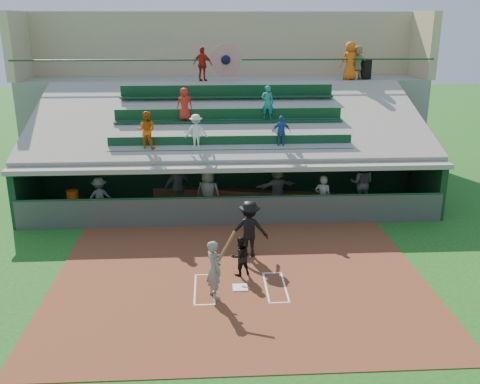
{
  "coord_description": "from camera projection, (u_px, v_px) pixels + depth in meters",
  "views": [
    {
      "loc": [
        -0.78,
        -13.78,
        7.38
      ],
      "look_at": [
        0.19,
        3.5,
        1.8
      ],
      "focal_mm": 40.0,
      "sensor_mm": 36.0,
      "label": 1
    }
  ],
  "objects": [
    {
      "name": "dugout_player_c",
      "position": [
        208.0,
        193.0,
        20.55
      ],
      "size": [
        1.11,
        0.89,
        1.98
      ],
      "primitive_type": "imported",
      "rotation": [
        0.0,
        0.0,
        2.84
      ],
      "color": "#535651",
      "rests_on": "dugout_floor"
    },
    {
      "name": "concourse_staff_b",
      "position": [
        350.0,
        61.0,
        25.57
      ],
      "size": [
        0.98,
        0.73,
        1.82
      ],
      "primitive_type": "imported",
      "rotation": [
        0.0,
        0.0,
        3.33
      ],
      "color": "#DC560C",
      "rests_on": "concourse_slab"
    },
    {
      "name": "concourse_staff_a",
      "position": [
        203.0,
        64.0,
        25.1
      ],
      "size": [
        1.01,
        0.73,
        1.6
      ],
      "primitive_type": "imported",
      "rotation": [
        0.0,
        0.0,
        2.74
      ],
      "color": "red",
      "rests_on": "concourse_slab"
    },
    {
      "name": "water_cooler",
      "position": [
        73.0,
        196.0,
        20.54
      ],
      "size": [
        0.45,
        0.45,
        0.45
      ],
      "primitive_type": "cylinder",
      "color": "#DB4A0C",
      "rests_on": "white_table"
    },
    {
      "name": "ground",
      "position": [
        240.0,
        289.0,
        15.41
      ],
      "size": [
        100.0,
        100.0,
        0.0
      ],
      "primitive_type": "plane",
      "color": "#195317",
      "rests_on": "ground"
    },
    {
      "name": "home_umpire",
      "position": [
        249.0,
        229.0,
        17.26
      ],
      "size": [
        1.3,
        0.88,
        1.87
      ],
      "primitive_type": "imported",
      "rotation": [
        0.0,
        0.0,
        2.98
      ],
      "color": "black",
      "rests_on": "dirt_slab"
    },
    {
      "name": "dugout_player_b",
      "position": [
        178.0,
        187.0,
        21.3
      ],
      "size": [
        1.25,
        0.92,
        1.98
      ],
      "primitive_type": "imported",
      "rotation": [
        0.0,
        0.0,
        3.57
      ],
      "color": "#50524E",
      "rests_on": "dugout_floor"
    },
    {
      "name": "grandstand",
      "position": [
        227.0,
        136.0,
        24.7
      ],
      "size": [
        20.4,
        10.4,
        7.8
      ],
      "color": "#464A45",
      "rests_on": "ground"
    },
    {
      "name": "trash_bin",
      "position": [
        365.0,
        69.0,
        26.29
      ],
      "size": [
        0.65,
        0.65,
        0.97
      ],
      "primitive_type": "cylinder",
      "color": "black",
      "rests_on": "concourse_slab"
    },
    {
      "name": "catcher",
      "position": [
        240.0,
        256.0,
        16.02
      ],
      "size": [
        0.73,
        0.66,
        1.22
      ],
      "primitive_type": "imported",
      "rotation": [
        0.0,
        0.0,
        3.56
      ],
      "color": "black",
      "rests_on": "dirt_slab"
    },
    {
      "name": "dugout_player_d",
      "position": [
        277.0,
        188.0,
        21.42
      ],
      "size": [
        1.81,
        1.04,
        1.86
      ],
      "primitive_type": "imported",
      "rotation": [
        0.0,
        0.0,
        3.45
      ],
      "color": "#60625D",
      "rests_on": "dugout_floor"
    },
    {
      "name": "concourse_slab",
      "position": [
        225.0,
        123.0,
        27.53
      ],
      "size": [
        20.0,
        3.0,
        4.6
      ],
      "primitive_type": "cube",
      "color": "gray",
      "rests_on": "ground"
    },
    {
      "name": "dugout_floor",
      "position": [
        231.0,
        209.0,
        21.81
      ],
      "size": [
        16.0,
        3.5,
        0.04
      ],
      "primitive_type": "cube",
      "color": "gray",
      "rests_on": "ground"
    },
    {
      "name": "dugout_player_f",
      "position": [
        362.0,
        183.0,
        21.84
      ],
      "size": [
        1.16,
        1.03,
        1.99
      ],
      "primitive_type": "imported",
      "rotation": [
        0.0,
        0.0,
        2.8
      ],
      "color": "#60635D",
      "rests_on": "dugout_floor"
    },
    {
      "name": "dugout_player_a",
      "position": [
        100.0,
        197.0,
        20.71
      ],
      "size": [
        1.12,
        0.76,
        1.59
      ],
      "primitive_type": "imported",
      "rotation": [
        0.0,
        0.0,
        3.32
      ],
      "color": "#61645E",
      "rests_on": "dugout_floor"
    },
    {
      "name": "white_table",
      "position": [
        74.0,
        210.0,
        20.71
      ],
      "size": [
        0.9,
        0.78,
        0.67
      ],
      "primitive_type": "cube",
      "rotation": [
        0.0,
        0.0,
        -0.32
      ],
      "color": "silver",
      "rests_on": "dugout_floor"
    },
    {
      "name": "dirt_slab",
      "position": [
        239.0,
        280.0,
        15.88
      ],
      "size": [
        11.0,
        9.0,
        0.02
      ],
      "primitive_type": "cube",
      "color": "brown",
      "rests_on": "ground"
    },
    {
      "name": "dugout_bench",
      "position": [
        236.0,
        195.0,
        22.84
      ],
      "size": [
        14.09,
        3.17,
        0.43
      ],
      "primitive_type": "cube",
      "rotation": [
        0.0,
        0.0,
        -0.19
      ],
      "color": "brown",
      "rests_on": "dugout_floor"
    },
    {
      "name": "home_plate",
      "position": [
        240.0,
        287.0,
        15.39
      ],
      "size": [
        0.43,
        0.43,
        0.03
      ],
      "primitive_type": "cube",
      "color": "white",
      "rests_on": "dirt_slab"
    },
    {
      "name": "batter_at_plate",
      "position": [
        214.0,
        269.0,
        14.67
      ],
      "size": [
        0.94,
        0.78,
        1.95
      ],
      "color": "slate",
      "rests_on": "dirt_slab"
    },
    {
      "name": "batters_box_chalk",
      "position": [
        240.0,
        288.0,
        15.4
      ],
      "size": [
        2.65,
        1.85,
        0.01
      ],
      "color": "white",
      "rests_on": "dirt_slab"
    },
    {
      "name": "concourse_staff_c",
      "position": [
        357.0,
        63.0,
        25.76
      ],
      "size": [
        1.59,
        1.04,
        1.64
      ],
      "primitive_type": "imported",
      "rotation": [
        0.0,
        0.0,
        3.54
      ],
      "color": "tan",
      "rests_on": "concourse_slab"
    },
    {
      "name": "dugout_player_e",
      "position": [
        323.0,
        197.0,
        20.46
      ],
      "size": [
        0.74,
        0.62,
        1.74
      ],
      "primitive_type": "imported",
      "rotation": [
        0.0,
        0.0,
        2.77
      ],
      "color": "#62645E",
      "rests_on": "dugout_floor"
    }
  ]
}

